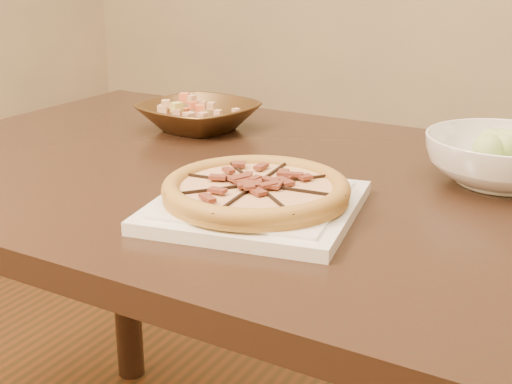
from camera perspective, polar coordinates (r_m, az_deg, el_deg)
dining_table at (r=1.18m, az=-0.00°, el=-3.51°), size 1.33×0.88×0.75m
plate at (r=0.97m, az=0.00°, el=-1.09°), size 0.31×0.31×0.02m
pizza at (r=0.96m, az=-0.00°, el=0.22°), size 0.26×0.26×0.03m
bronze_bowl at (r=1.41m, az=-4.60°, el=6.04°), size 0.25×0.25×0.05m
mixed_dish at (r=1.40m, az=-4.66°, el=7.65°), size 0.11×0.11×0.03m
salad_bowl at (r=1.15m, az=19.13°, el=2.47°), size 0.29×0.29×0.07m
salad at (r=1.13m, az=19.38°, el=5.12°), size 0.09×0.13×0.04m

